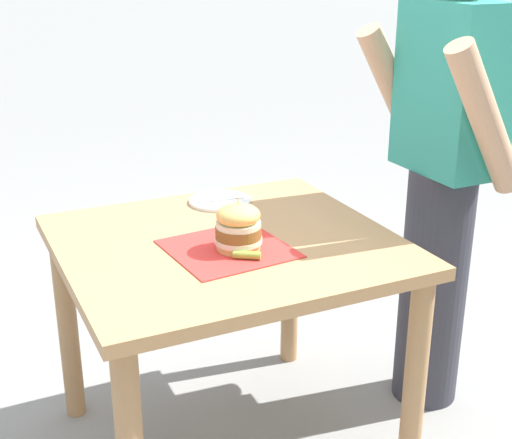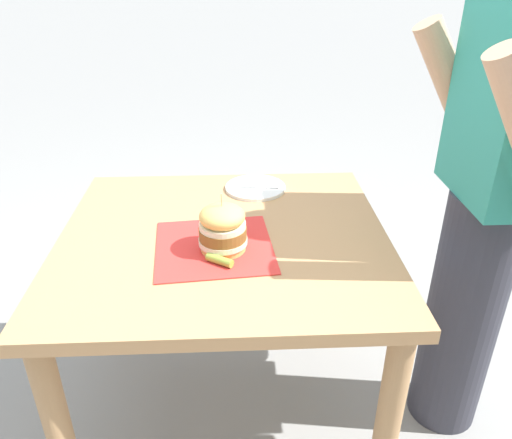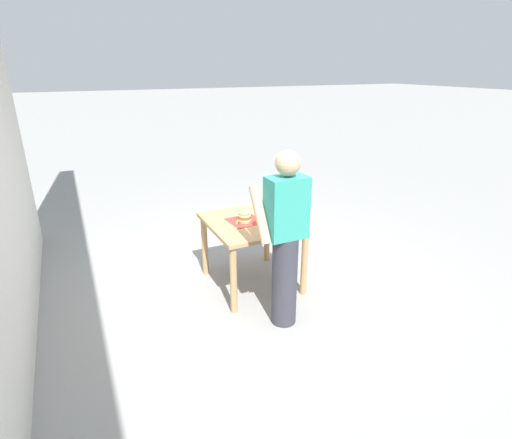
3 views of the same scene
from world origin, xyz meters
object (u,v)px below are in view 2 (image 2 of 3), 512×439
object	(u,v)px
patio_table	(225,268)
side_plate_with_forks	(255,188)
pickle_spear	(220,260)
diner_across_table	(490,200)
sandwich	(222,228)

from	to	relation	value
patio_table	side_plate_with_forks	size ratio (longest dim) A/B	4.58
pickle_spear	side_plate_with_forks	bearing A→B (deg)	166.21
pickle_spear	diner_across_table	xyz separation A→B (m)	(-0.14, 0.81, 0.10)
patio_table	diner_across_table	bearing A→B (deg)	87.52
pickle_spear	diner_across_table	distance (m)	0.82
pickle_spear	side_plate_with_forks	distance (m)	0.52
side_plate_with_forks	sandwich	bearing A→B (deg)	-15.27
sandwich	diner_across_table	size ratio (longest dim) A/B	0.10
pickle_spear	diner_across_table	size ratio (longest dim) A/B	0.05
patio_table	sandwich	xyz separation A→B (m)	(0.09, -0.00, 0.20)
sandwich	side_plate_with_forks	size ratio (longest dim) A/B	0.80
sandwich	pickle_spear	bearing A→B (deg)	-5.75
pickle_spear	diner_across_table	world-z (taller)	diner_across_table
sandwich	side_plate_with_forks	distance (m)	0.44
sandwich	diner_across_table	bearing A→B (deg)	93.98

